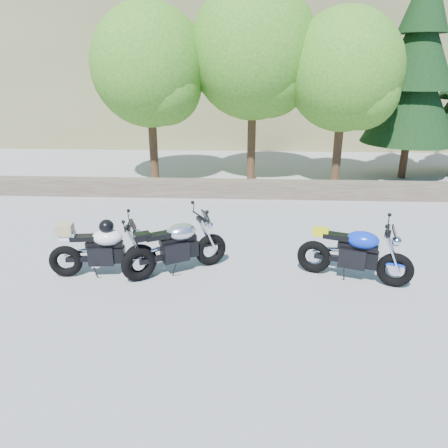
{
  "coord_description": "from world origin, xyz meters",
  "views": [
    {
      "loc": [
        0.63,
        -7.35,
        3.82
      ],
      "look_at": [
        0.2,
        1.0,
        0.75
      ],
      "focal_mm": 35.0,
      "sensor_mm": 36.0,
      "label": 1
    }
  ],
  "objects": [
    {
      "name": "silver_bike",
      "position": [
        -0.68,
        0.27,
        0.53
      ],
      "size": [
        1.94,
        1.23,
        1.08
      ],
      "rotation": [
        0.0,
        0.0,
        0.53
      ],
      "color": "black",
      "rests_on": "ground"
    },
    {
      "name": "tree_decid_right",
      "position": [
        3.71,
        6.94,
        3.5
      ],
      "size": [
        3.54,
        3.54,
        5.41
      ],
      "color": "#382314",
      "rests_on": "ground"
    },
    {
      "name": "tree_decid_left",
      "position": [
        -2.39,
        7.14,
        3.63
      ],
      "size": [
        3.67,
        3.67,
        5.62
      ],
      "color": "#382314",
      "rests_on": "ground"
    },
    {
      "name": "stone_wall",
      "position": [
        0.0,
        5.5,
        0.25
      ],
      "size": [
        22.0,
        0.55,
        0.5
      ],
      "primitive_type": "cube",
      "color": "#473B2F",
      "rests_on": "ground"
    },
    {
      "name": "tree_decid_mid",
      "position": [
        0.91,
        7.54,
        4.04
      ],
      "size": [
        4.08,
        4.08,
        6.24
      ],
      "color": "#382314",
      "rests_on": "ground"
    },
    {
      "name": "conifer_near",
      "position": [
        6.2,
        8.2,
        3.68
      ],
      "size": [
        3.17,
        3.17,
        7.06
      ],
      "color": "#382314",
      "rests_on": "ground"
    },
    {
      "name": "hillside",
      "position": [
        3.0,
        28.0,
        7.5
      ],
      "size": [
        80.0,
        30.0,
        15.0
      ],
      "primitive_type": "cube",
      "color": "olive",
      "rests_on": "ground"
    },
    {
      "name": "white_bike",
      "position": [
        -2.06,
        0.07,
        0.55
      ],
      "size": [
        2.04,
        0.65,
        1.13
      ],
      "rotation": [
        0.0,
        0.0,
        0.11
      ],
      "color": "black",
      "rests_on": "ground"
    },
    {
      "name": "ground",
      "position": [
        0.0,
        0.0,
        0.0
      ],
      "size": [
        90.0,
        90.0,
        0.0
      ],
      "primitive_type": "plane",
      "color": "gray",
      "rests_on": "ground"
    },
    {
      "name": "blue_bike",
      "position": [
        2.67,
        0.15,
        0.52
      ],
      "size": [
        2.05,
        0.94,
        1.07
      ],
      "rotation": [
        0.0,
        0.0,
        -0.35
      ],
      "color": "black",
      "rests_on": "ground"
    }
  ]
}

